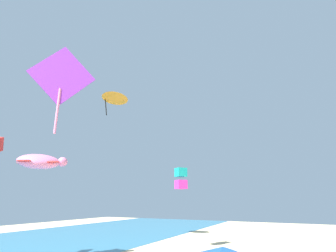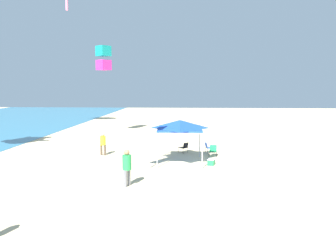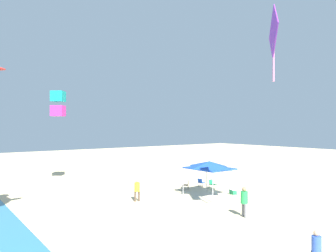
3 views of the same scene
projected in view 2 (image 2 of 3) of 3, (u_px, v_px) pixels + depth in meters
The scene contains 9 objects.
ground at pixel (231, 169), 21.36m from camera, with size 120.00×120.00×0.10m, color beige.
canopy_tent at pixel (180, 125), 22.80m from camera, with size 3.59×2.95×2.89m.
folding_chair_left_of_tent at pixel (213, 150), 24.95m from camera, with size 0.71×0.63×0.82m.
folding_chair_right_of_tent at pixel (208, 147), 26.21m from camera, with size 0.65×0.73×0.82m.
folding_chair_near_cooler at pixel (184, 147), 26.24m from camera, with size 0.80×0.81×0.82m.
cooler_box at pixel (211, 162), 22.24m from camera, with size 0.70×0.56×0.40m.
person_beachcomber at pixel (127, 165), 17.42m from camera, with size 0.49×0.46×1.91m.
person_watching_sky at pixel (103, 142), 25.33m from camera, with size 0.40×0.44×1.69m.
kite_box_teal at pixel (104, 58), 35.49m from camera, with size 1.67×1.67×2.51m.
Camera 2 is at (-21.10, 2.73, 5.13)m, focal length 36.27 mm.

